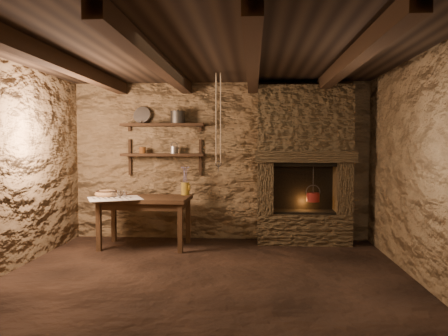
# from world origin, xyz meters

# --- Properties ---
(floor) EXTENTS (4.50, 4.50, 0.00)m
(floor) POSITION_xyz_m (0.00, 0.00, 0.00)
(floor) COLOR black
(floor) RESTS_ON ground
(back_wall) EXTENTS (4.50, 0.04, 2.40)m
(back_wall) POSITION_xyz_m (0.00, 2.00, 1.20)
(back_wall) COLOR brown
(back_wall) RESTS_ON floor
(front_wall) EXTENTS (4.50, 0.04, 2.40)m
(front_wall) POSITION_xyz_m (0.00, -2.00, 1.20)
(front_wall) COLOR brown
(front_wall) RESTS_ON floor
(left_wall) EXTENTS (0.04, 4.00, 2.40)m
(left_wall) POSITION_xyz_m (-2.25, 0.00, 1.20)
(left_wall) COLOR brown
(left_wall) RESTS_ON floor
(right_wall) EXTENTS (0.04, 4.00, 2.40)m
(right_wall) POSITION_xyz_m (2.25, 0.00, 1.20)
(right_wall) COLOR brown
(right_wall) RESTS_ON floor
(ceiling) EXTENTS (4.50, 4.00, 0.04)m
(ceiling) POSITION_xyz_m (0.00, 0.00, 2.40)
(ceiling) COLOR black
(ceiling) RESTS_ON back_wall
(beam_far_left) EXTENTS (0.14, 3.95, 0.16)m
(beam_far_left) POSITION_xyz_m (-1.50, 0.00, 2.31)
(beam_far_left) COLOR black
(beam_far_left) RESTS_ON ceiling
(beam_mid_left) EXTENTS (0.14, 3.95, 0.16)m
(beam_mid_left) POSITION_xyz_m (-0.50, 0.00, 2.31)
(beam_mid_left) COLOR black
(beam_mid_left) RESTS_ON ceiling
(beam_mid_right) EXTENTS (0.14, 3.95, 0.16)m
(beam_mid_right) POSITION_xyz_m (0.50, 0.00, 2.31)
(beam_mid_right) COLOR black
(beam_mid_right) RESTS_ON ceiling
(beam_far_right) EXTENTS (0.14, 3.95, 0.16)m
(beam_far_right) POSITION_xyz_m (1.50, 0.00, 2.31)
(beam_far_right) COLOR black
(beam_far_right) RESTS_ON ceiling
(shelf_lower) EXTENTS (1.25, 0.30, 0.04)m
(shelf_lower) POSITION_xyz_m (-0.85, 1.84, 1.30)
(shelf_lower) COLOR black
(shelf_lower) RESTS_ON back_wall
(shelf_upper) EXTENTS (1.25, 0.30, 0.04)m
(shelf_upper) POSITION_xyz_m (-0.85, 1.84, 1.75)
(shelf_upper) COLOR black
(shelf_upper) RESTS_ON back_wall
(hearth) EXTENTS (1.43, 0.51, 2.30)m
(hearth) POSITION_xyz_m (1.25, 1.77, 1.23)
(hearth) COLOR #392C1C
(hearth) RESTS_ON floor
(work_table) EXTENTS (1.27, 0.75, 0.71)m
(work_table) POSITION_xyz_m (-1.02, 1.36, 0.38)
(work_table) COLOR #311E11
(work_table) RESTS_ON floor
(linen_cloth) EXTENTS (0.86, 0.80, 0.01)m
(linen_cloth) POSITION_xyz_m (-1.37, 1.12, 0.72)
(linen_cloth) COLOR silver
(linen_cloth) RESTS_ON work_table
(pewter_cutlery_row) EXTENTS (0.62, 0.45, 0.01)m
(pewter_cutlery_row) POSITION_xyz_m (-1.37, 1.10, 0.73)
(pewter_cutlery_row) COLOR gray
(pewter_cutlery_row) RESTS_ON linen_cloth
(drinking_glasses) EXTENTS (0.22, 0.07, 0.09)m
(drinking_glasses) POSITION_xyz_m (-1.35, 1.26, 0.77)
(drinking_glasses) COLOR white
(drinking_glasses) RESTS_ON linen_cloth
(stoneware_jug) EXTENTS (0.16, 0.16, 0.42)m
(stoneware_jug) POSITION_xyz_m (-0.48, 1.65, 0.90)
(stoneware_jug) COLOR olive
(stoneware_jug) RESTS_ON work_table
(wooden_bowl) EXTENTS (0.41, 0.41, 0.12)m
(wooden_bowl) POSITION_xyz_m (-1.57, 1.37, 0.75)
(wooden_bowl) COLOR olive
(wooden_bowl) RESTS_ON work_table
(iron_stockpot) EXTENTS (0.25, 0.25, 0.16)m
(iron_stockpot) POSITION_xyz_m (-0.62, 1.84, 1.85)
(iron_stockpot) COLOR #2C2A27
(iron_stockpot) RESTS_ON shelf_upper
(tin_pan) EXTENTS (0.28, 0.16, 0.27)m
(tin_pan) POSITION_xyz_m (-1.19, 1.94, 1.90)
(tin_pan) COLOR #9F9F99
(tin_pan) RESTS_ON shelf_upper
(small_kettle) EXTENTS (0.17, 0.14, 0.17)m
(small_kettle) POSITION_xyz_m (-0.68, 1.84, 1.37)
(small_kettle) COLOR #9F9F99
(small_kettle) RESTS_ON shelf_lower
(rusty_tin) EXTENTS (0.12, 0.12, 0.10)m
(rusty_tin) POSITION_xyz_m (-1.17, 1.84, 1.37)
(rusty_tin) COLOR #512A10
(rusty_tin) RESTS_ON shelf_lower
(red_pot) EXTENTS (0.23, 0.23, 0.54)m
(red_pot) POSITION_xyz_m (1.38, 1.72, 0.70)
(red_pot) COLOR maroon
(red_pot) RESTS_ON hearth
(hanging_ropes) EXTENTS (0.08, 0.08, 1.20)m
(hanging_ropes) POSITION_xyz_m (0.05, 1.05, 1.80)
(hanging_ropes) COLOR #CFB792
(hanging_ropes) RESTS_ON ceiling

